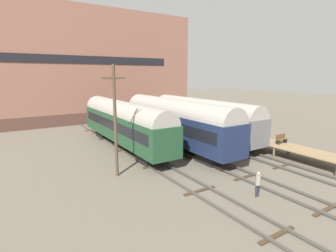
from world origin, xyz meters
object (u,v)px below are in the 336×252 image
train_car_navy (175,121)px  bench (281,139)px  train_car_green (123,121)px  utility_pole (115,120)px  train_car_grey (202,117)px  person_worker (258,182)px

train_car_navy → bench: (7.61, -7.63, -1.42)m
train_car_green → utility_pole: size_ratio=2.11×
train_car_grey → train_car_navy: bearing=-166.3°
train_car_navy → bench: train_car_navy is taller
train_car_navy → person_worker: bearing=-98.9°
train_car_navy → bench: size_ratio=12.69×
train_car_green → person_worker: 16.05m
train_car_grey → train_car_navy: 4.79m
train_car_grey → utility_pole: bearing=-157.5°
train_car_grey → train_car_green: size_ratio=0.95×
person_worker → utility_pole: bearing=127.4°
train_car_navy → train_car_green: size_ratio=0.98×
bench → utility_pole: (-15.95, 3.38, 2.86)m
train_car_grey → person_worker: (-6.62, -13.74, -1.86)m
train_car_green → utility_pole: bearing=-116.7°
bench → person_worker: size_ratio=0.82×
person_worker → utility_pole: size_ratio=0.20×
bench → train_car_green: bearing=138.8°
train_car_green → bench: size_ratio=13.01×
train_car_green → utility_pole: (-3.69, -7.35, 1.57)m
train_car_grey → train_car_navy: size_ratio=0.97×
person_worker → utility_pole: (-6.38, 8.36, 3.45)m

